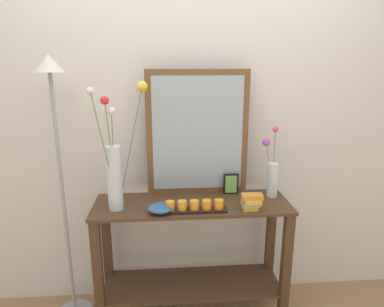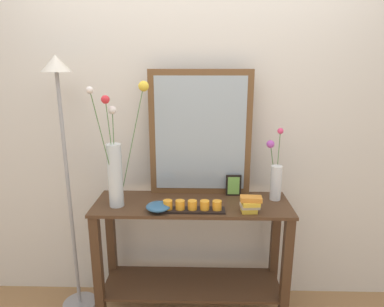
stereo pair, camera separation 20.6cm
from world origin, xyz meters
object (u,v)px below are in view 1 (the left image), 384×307
console_table (192,249)px  vase_right (272,174)px  tall_vase_left (116,166)px  floor_lamp (58,151)px  picture_frame_small (231,184)px  decorative_bowl (160,208)px  candle_tray (194,207)px  mirror_leaning (198,134)px  book_stack (251,201)px

console_table → vase_right: size_ratio=2.72×
tall_vase_left → vase_right: size_ratio=1.66×
console_table → floor_lamp: floor_lamp is taller
tall_vase_left → picture_frame_small: bearing=13.9°
tall_vase_left → decorative_bowl: 0.36m
candle_tray → decorative_bowl: candle_tray is taller
console_table → picture_frame_small: size_ratio=8.64×
console_table → decorative_bowl: size_ratio=8.35×
vase_right → picture_frame_small: 0.28m
picture_frame_small → floor_lamp: 1.13m
picture_frame_small → vase_right: bearing=-10.2°
candle_tray → floor_lamp: 0.91m
vase_right → floor_lamp: bearing=179.9°
mirror_leaning → tall_vase_left: bearing=-156.5°
mirror_leaning → picture_frame_small: mirror_leaning is taller
picture_frame_small → floor_lamp: (-1.10, -0.05, 0.27)m
mirror_leaning → picture_frame_small: (0.22, -0.04, -0.34)m
picture_frame_small → book_stack: bearing=-74.0°
console_table → vase_right: vase_right is taller
picture_frame_small → book_stack: size_ratio=1.11×
candle_tray → floor_lamp: floor_lamp is taller
decorative_bowl → floor_lamp: size_ratio=0.08×
tall_vase_left → decorative_bowl: size_ratio=5.10×
vase_right → book_stack: bearing=-131.5°
mirror_leaning → candle_tray: size_ratio=2.12×
console_table → mirror_leaning: mirror_leaning is taller
console_table → tall_vase_left: size_ratio=1.64×
mirror_leaning → book_stack: 0.56m
candle_tray → vase_right: bearing=21.2°
decorative_bowl → mirror_leaning: bearing=50.3°
mirror_leaning → book_stack: mirror_leaning is taller
floor_lamp → book_stack: bearing=-10.4°
vase_right → floor_lamp: (-1.37, 0.00, 0.19)m
tall_vase_left → picture_frame_small: 0.78m
floor_lamp → vase_right: bearing=-0.1°
book_stack → tall_vase_left: bearing=174.3°
vase_right → decorative_bowl: vase_right is taller
tall_vase_left → vase_right: tall_vase_left is taller
mirror_leaning → floor_lamp: (-0.88, -0.09, -0.08)m
picture_frame_small → book_stack: (0.08, -0.26, -0.02)m
picture_frame_small → floor_lamp: bearing=-177.6°
mirror_leaning → decorative_bowl: bearing=-129.7°
mirror_leaning → console_table: bearing=-106.3°
tall_vase_left → vase_right: 1.01m
console_table → vase_right: (0.54, 0.08, 0.48)m
decorative_bowl → book_stack: size_ratio=1.15×
console_table → picture_frame_small: 0.50m
tall_vase_left → decorative_bowl: (0.26, -0.08, -0.24)m
mirror_leaning → book_stack: size_ratio=6.36×
vase_right → floor_lamp: size_ratio=0.26×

